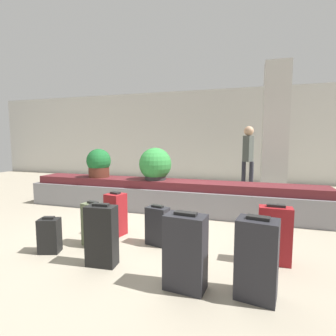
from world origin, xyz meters
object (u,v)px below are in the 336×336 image
object	(u,v)px
suitcase_2	(50,235)
suitcase_5	(275,235)
suitcase_3	(185,252)
suitcase_7	(158,226)
pillar	(275,133)
suitcase_1	(102,236)
traveler_0	(248,153)
potted_plant_1	(99,163)
suitcase_0	(116,214)
potted_plant_0	(155,165)
suitcase_6	(257,259)
suitcase_4	(94,224)

from	to	relation	value
suitcase_2	suitcase_5	bearing A→B (deg)	-6.42
suitcase_3	suitcase_7	distance (m)	1.14
pillar	suitcase_1	size ratio (longest dim) A/B	4.38
suitcase_7	suitcase_5	bearing A→B (deg)	8.42
traveler_0	potted_plant_1	bearing A→B (deg)	149.78
pillar	suitcase_2	size ratio (longest dim) A/B	6.75
suitcase_0	suitcase_2	distance (m)	0.97
suitcase_3	potted_plant_0	xyz separation A→B (m)	(-1.28, 2.65, 0.56)
pillar	suitcase_0	xyz separation A→B (m)	(-2.46, -3.15, -1.28)
suitcase_6	traveler_0	distance (m)	4.97
suitcase_3	potted_plant_1	size ratio (longest dim) A/B	1.24
suitcase_2	suitcase_1	bearing A→B (deg)	-24.66
suitcase_0	suitcase_7	bearing A→B (deg)	0.57
suitcase_3	suitcase_7	bearing A→B (deg)	129.44
suitcase_5	pillar	bearing A→B (deg)	86.86
suitcase_3	suitcase_2	bearing A→B (deg)	177.31
suitcase_0	suitcase_7	size ratio (longest dim) A/B	1.20
suitcase_4	pillar	bearing A→B (deg)	67.99
suitcase_0	suitcase_5	world-z (taller)	suitcase_5
suitcase_0	suitcase_2	xyz separation A→B (m)	(-0.50, -0.83, -0.10)
suitcase_0	suitcase_1	size ratio (longest dim) A/B	0.91
suitcase_0	potted_plant_1	bearing A→B (deg)	142.46
suitcase_1	suitcase_4	distance (m)	0.63
pillar	suitcase_2	world-z (taller)	pillar
suitcase_3	potted_plant_1	world-z (taller)	potted_plant_1
suitcase_0	suitcase_1	bearing A→B (deg)	-57.28
pillar	suitcase_3	world-z (taller)	pillar
suitcase_2	suitcase_5	distance (m)	2.79
suitcase_1	suitcase_4	xyz separation A→B (m)	(-0.42, 0.47, -0.06)
pillar	suitcase_2	distance (m)	5.15
pillar	suitcase_4	bearing A→B (deg)	-125.31
pillar	suitcase_0	world-z (taller)	pillar
suitcase_5	suitcase_7	size ratio (longest dim) A/B	1.27
suitcase_1	potted_plant_1	size ratio (longest dim) A/B	1.17
suitcase_2	suitcase_4	xyz separation A→B (m)	(0.41, 0.37, 0.07)
suitcase_1	potted_plant_1	world-z (taller)	potted_plant_1
traveler_0	suitcase_4	bearing A→B (deg)	178.18
suitcase_6	suitcase_7	distance (m)	1.57
suitcase_3	suitcase_7	size ratio (longest dim) A/B	1.38
suitcase_4	suitcase_6	bearing A→B (deg)	-2.68
potted_plant_1	suitcase_4	bearing A→B (deg)	-59.98
suitcase_2	potted_plant_1	distance (m)	2.55
suitcase_1	suitcase_6	world-z (taller)	suitcase_6
suitcase_1	suitcase_7	distance (m)	0.87
suitcase_6	potted_plant_1	bearing A→B (deg)	150.85
suitcase_4	suitcase_7	world-z (taller)	suitcase_4
pillar	suitcase_3	distance (m)	4.57
suitcase_1	traveler_0	distance (m)	5.08
suitcase_1	suitcase_7	size ratio (longest dim) A/B	1.31
suitcase_1	potted_plant_0	bearing A→B (deg)	91.01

